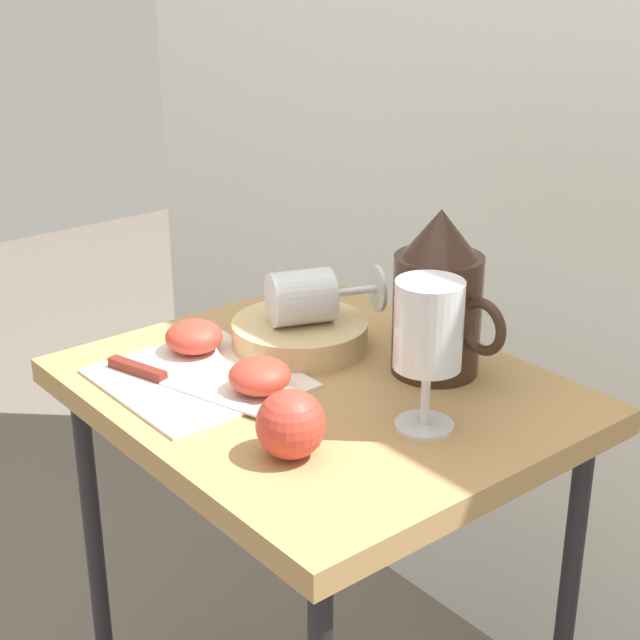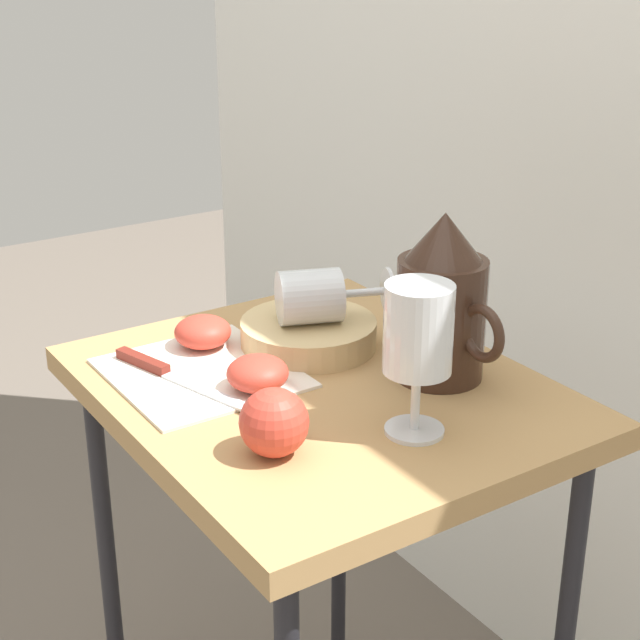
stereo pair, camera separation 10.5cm
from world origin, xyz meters
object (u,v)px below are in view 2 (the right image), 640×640
at_px(table, 320,440).
at_px(knife, 165,372).
at_px(apple_half_left, 203,332).
at_px(apple_half_right, 258,373).
at_px(wine_glass_upright, 418,337).
at_px(basket_tray, 308,334).
at_px(apple_whole, 274,423).
at_px(pitcher, 442,313).
at_px(wine_glass_tipped_near, 314,296).

bearing_deg(table, knife, -127.54).
xyz_separation_m(apple_half_left, apple_half_right, (0.14, -0.00, 0.00)).
xyz_separation_m(table, knife, (-0.11, -0.15, 0.08)).
bearing_deg(apple_half_left, wine_glass_upright, 15.33).
distance_m(basket_tray, wine_glass_upright, 0.27).
xyz_separation_m(apple_whole, knife, (-0.22, -0.02, -0.03)).
bearing_deg(pitcher, wine_glass_tipped_near, -152.94).
height_order(table, basket_tray, basket_tray).
relative_size(table, wine_glass_upright, 4.36).
distance_m(wine_glass_upright, apple_half_left, 0.34).
bearing_deg(apple_half_right, apple_half_left, 178.65).
xyz_separation_m(wine_glass_upright, apple_half_left, (-0.32, -0.09, -0.09)).
bearing_deg(apple_half_left, table, 22.93).
bearing_deg(apple_whole, apple_half_left, 167.67).
height_order(pitcher, apple_half_left, pitcher).
distance_m(pitcher, apple_half_left, 0.30).
bearing_deg(apple_half_right, apple_whole, -23.31).
relative_size(apple_half_left, knife, 0.31).
distance_m(apple_half_right, apple_whole, 0.14).
bearing_deg(table, wine_glass_upright, 6.65).
distance_m(table, apple_half_left, 0.20).
bearing_deg(apple_half_right, wine_glass_upright, 27.42).
distance_m(table, apple_half_right, 0.13).
height_order(basket_tray, pitcher, pitcher).
height_order(basket_tray, apple_half_right, apple_half_right).
xyz_separation_m(table, pitcher, (0.06, 0.13, 0.16)).
bearing_deg(wine_glass_tipped_near, apple_half_right, -60.18).
bearing_deg(apple_half_right, pitcher, 67.98).
xyz_separation_m(pitcher, apple_half_right, (-0.08, -0.20, -0.06)).
height_order(basket_tray, apple_half_left, apple_half_left).
distance_m(pitcher, wine_glass_upright, 0.15).
relative_size(wine_glass_upright, apple_half_left, 2.32).
bearing_deg(wine_glass_tipped_near, apple_half_left, -121.10).
bearing_deg(apple_half_left, apple_whole, -12.33).
distance_m(basket_tray, apple_half_right, 0.14).
xyz_separation_m(apple_half_left, knife, (0.05, -0.08, -0.02)).
distance_m(wine_glass_upright, apple_half_right, 0.21).
bearing_deg(pitcher, wine_glass_upright, -50.00).
bearing_deg(wine_glass_upright, table, -173.35).
bearing_deg(wine_glass_upright, pitcher, 130.00).
bearing_deg(wine_glass_upright, apple_half_right, -152.58).
height_order(basket_tray, knife, basket_tray).
bearing_deg(table, wine_glass_tipped_near, 150.64).
xyz_separation_m(basket_tray, wine_glass_upright, (0.25, -0.03, 0.09)).
xyz_separation_m(table, apple_half_right, (-0.02, -0.07, 0.10)).
bearing_deg(apple_half_right, basket_tray, 123.04).
relative_size(basket_tray, knife, 0.75).
bearing_deg(knife, basket_tray, 85.69).
height_order(wine_glass_tipped_near, apple_half_right, wine_glass_tipped_near).
xyz_separation_m(pitcher, knife, (-0.17, -0.27, -0.07)).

